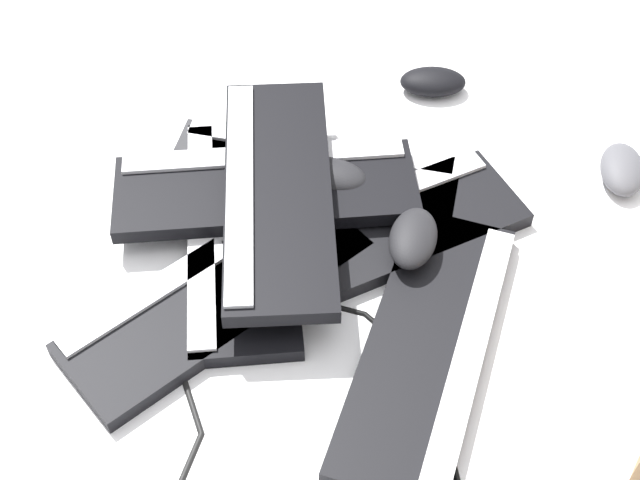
# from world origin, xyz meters

# --- Properties ---
(ground_plane) EXTENTS (3.20, 3.20, 0.00)m
(ground_plane) POSITION_xyz_m (0.00, 0.00, 0.00)
(ground_plane) COLOR white
(keyboard_0) EXTENTS (0.41, 0.42, 0.03)m
(keyboard_0) POSITION_xyz_m (0.18, 0.12, 0.01)
(keyboard_0) COLOR black
(keyboard_0) RESTS_ON ground
(keyboard_1) EXTENTS (0.16, 0.44, 0.03)m
(keyboard_1) POSITION_xyz_m (-0.02, 0.16, 0.01)
(keyboard_1) COLOR black
(keyboard_1) RESTS_ON ground
(keyboard_2) EXTENTS (0.40, 0.43, 0.03)m
(keyboard_2) POSITION_xyz_m (-0.16, 0.13, 0.01)
(keyboard_2) COLOR #232326
(keyboard_2) RESTS_ON ground
(keyboard_3) EXTENTS (0.46, 0.31, 0.03)m
(keyboard_3) POSITION_xyz_m (-0.12, -0.01, 0.01)
(keyboard_3) COLOR black
(keyboard_3) RESTS_ON ground
(keyboard_4) EXTENTS (0.24, 0.46, 0.03)m
(keyboard_4) POSITION_xyz_m (-0.03, -0.09, 0.01)
(keyboard_4) COLOR black
(keyboard_4) RESTS_ON ground
(keyboard_5) EXTENTS (0.31, 0.46, 0.03)m
(keyboard_5) POSITION_xyz_m (-0.15, 0.05, 0.04)
(keyboard_5) COLOR black
(keyboard_5) RESTS_ON keyboard_3
(keyboard_6) EXTENTS (0.46, 0.32, 0.03)m
(keyboard_6) POSITION_xyz_m (-0.11, 0.04, 0.07)
(keyboard_6) COLOR black
(keyboard_6) RESTS_ON keyboard_5
(mouse_0) EXTENTS (0.13, 0.12, 0.04)m
(mouse_0) POSITION_xyz_m (0.04, 0.18, 0.05)
(mouse_0) COLOR black
(mouse_0) RESTS_ON keyboard_1
(mouse_1) EXTENTS (0.13, 0.10, 0.04)m
(mouse_1) POSITION_xyz_m (-0.21, 0.10, 0.05)
(mouse_1) COLOR black
(mouse_1) RESTS_ON keyboard_2
(mouse_2) EXTENTS (0.11, 0.13, 0.04)m
(mouse_2) POSITION_xyz_m (-0.26, 0.41, 0.02)
(mouse_2) COLOR black
(mouse_2) RESTS_ON ground
(mouse_3) EXTENTS (0.12, 0.12, 0.04)m
(mouse_3) POSITION_xyz_m (-0.12, 0.14, 0.05)
(mouse_3) COLOR black
(mouse_3) RESTS_ON keyboard_2
(mouse_4) EXTENTS (0.13, 0.12, 0.04)m
(mouse_4) POSITION_xyz_m (0.05, 0.55, 0.02)
(mouse_4) COLOR #4C4C51
(mouse_4) RESTS_ON ground
(cable_1) EXTENTS (0.69, 0.28, 0.01)m
(cable_1) POSITION_xyz_m (0.23, -0.01, 0.00)
(cable_1) COLOR black
(cable_1) RESTS_ON ground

